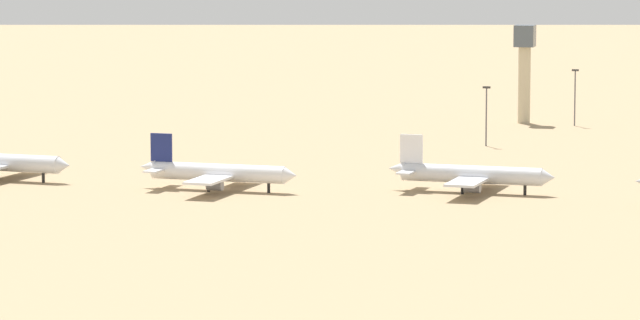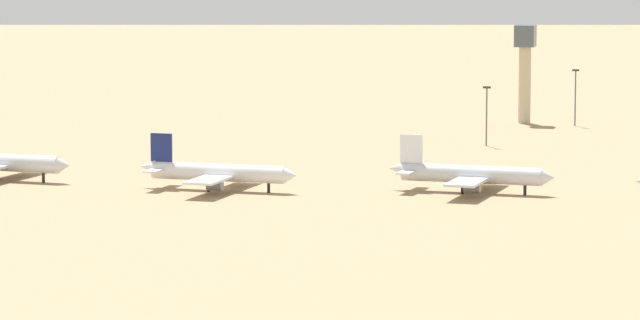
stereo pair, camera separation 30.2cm
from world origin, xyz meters
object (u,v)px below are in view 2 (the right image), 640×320
Objects in this scene: parked_jet_navy_2 at (217,172)px; parked_jet_white_3 at (470,174)px; light_pole_mid at (487,111)px; light_pole_west at (575,93)px; control_tower at (525,64)px.

parked_jet_navy_2 is 49.17m from parked_jet_white_3.
light_pole_mid is at bearing 70.13° from parked_jet_navy_2.
parked_jet_white_3 reaches higher than parked_jet_navy_2.
parked_jet_white_3 is 130.41m from light_pole_west.
parked_jet_white_3 is 2.27× the size of light_pole_west.
light_pole_west is at bearing 91.78° from parked_jet_white_3.
light_pole_west is (52.04, 139.63, 4.97)m from parked_jet_navy_2.
light_pole_west is at bearing 72.75° from parked_jet_navy_2.
control_tower reaches higher than light_pole_west.
light_pole_mid is (37.74, 88.62, 4.66)m from parked_jet_navy_2.
parked_jet_navy_2 is at bearing -110.44° from light_pole_west.
parked_jet_white_3 is at bearing 14.17° from parked_jet_navy_2.
parked_jet_white_3 is 1.29× the size of control_tower.
control_tower is at bearing 97.69° from parked_jet_white_3.
parked_jet_white_3 is at bearing -91.66° from light_pole_west.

